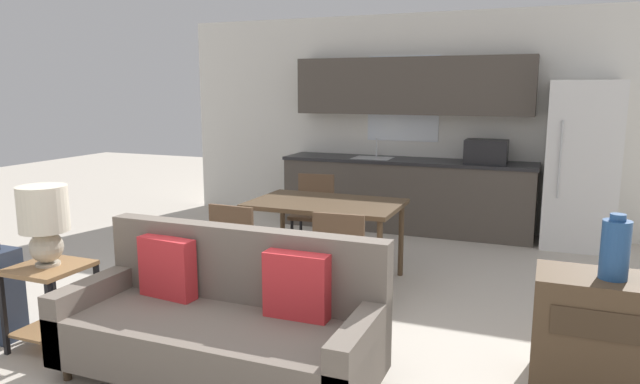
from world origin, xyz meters
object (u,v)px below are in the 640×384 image
Objects in this scene: side_table at (51,293)px; dining_chair_near_left at (240,247)px; couch at (225,323)px; dining_chair_near_right at (343,257)px; refrigerator at (581,165)px; vase at (615,249)px; table_lamp at (44,219)px; credenza at (618,337)px; dining_table at (326,209)px; dining_chair_far_left at (313,210)px.

side_table is 0.69× the size of dining_chair_near_left.
couch reaches higher than dining_chair_near_right.
couch is (-2.13, -4.06, -0.59)m from refrigerator.
table_lamp is at bearing -168.04° from vase.
refrigerator reaches higher than credenza.
side_table is at bearing -175.81° from couch.
vase reaches higher than dining_table.
vase is (2.25, -1.29, 0.20)m from dining_table.
dining_table is 0.91m from dining_chair_near_right.
dining_table is at bearing 151.22° from credenza.
dining_table is at bearing 58.72° from table_lamp.
refrigerator is 2.18× the size of dining_chair_far_left.
vase is at bearing 160.05° from dining_chair_near_right.
refrigerator is 3.42m from vase.
table_lamp reaches higher than couch.
credenza is 1.09× the size of dining_chair_near_left.
side_table is (-3.44, -4.16, -0.54)m from refrigerator.
couch reaches higher than dining_table.
dining_chair_near_left is 1.59m from dining_chair_far_left.
table_lamp is 0.64× the size of dining_chair_near_left.
credenza is at bearing 172.57° from dining_chair_near_left.
table_lamp is 3.56m from vase.
couch is at bearing -117.66° from refrigerator.
dining_chair_near_right is (1.67, 1.26, 0.09)m from side_table.
refrigerator reaches higher than dining_chair_near_right.
refrigerator reaches higher than dining_table.
refrigerator is at bearing -125.48° from dining_chair_near_right.
dining_chair_near_right is (-1.87, 0.50, 0.13)m from credenza.
dining_chair_near_left is (-0.53, 1.12, 0.14)m from couch.
table_lamp is (-3.45, -4.15, -0.02)m from refrigerator.
couch is 2.32m from vase.
table_lamp is (-1.23, -2.03, 0.23)m from dining_table.
vase is at bearing -29.79° from dining_table.
dining_table is 1.61× the size of dining_chair_near_left.
dining_chair_far_left is (-2.70, 2.07, -0.40)m from vase.
refrigerator is 4.62m from couch.
side_table is 1.07× the size of table_lamp.
table_lamp is 0.64× the size of dining_chair_near_right.
dining_chair_far_left is (-0.53, 2.71, 0.14)m from couch.
dining_chair_near_left is at bearing 57.22° from side_table.
side_table is 1.56× the size of vase.
couch is 3.58× the size of table_lamp.
dining_chair_far_left is at bearing 74.35° from table_lamp.
dining_chair_near_right is at bearing 165.12° from credenza.
dining_table is 2.34× the size of side_table.
credenza is 1.09× the size of dining_chair_near_right.
dining_chair_far_left is at bearing -153.12° from refrigerator.
side_table is 2.91m from dining_chair_far_left.
table_lamp is at bearing -129.70° from refrigerator.
dining_chair_near_left is (0.79, 1.21, -0.43)m from table_lamp.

